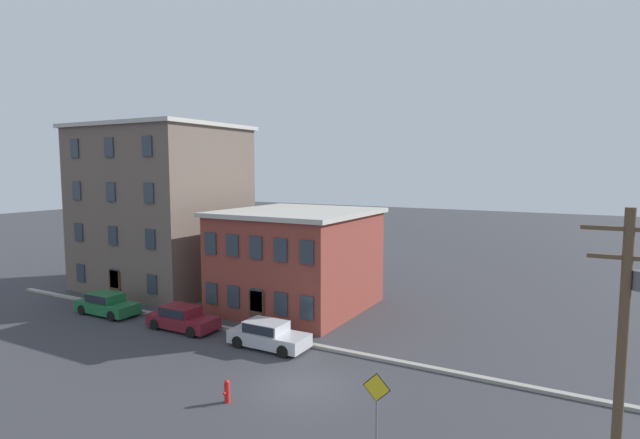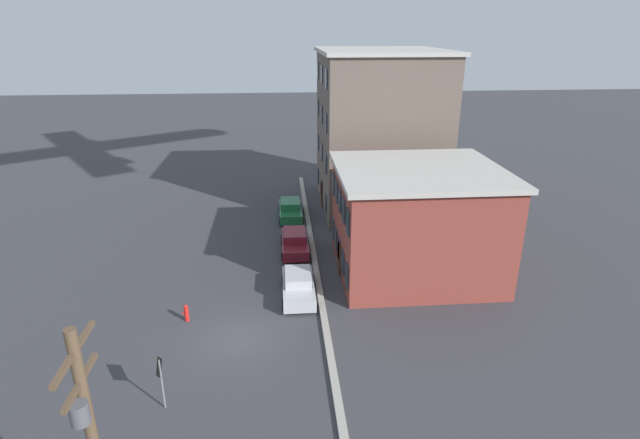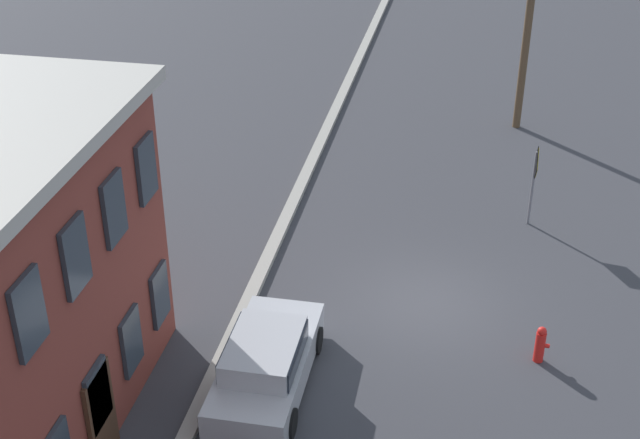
# 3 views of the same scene
# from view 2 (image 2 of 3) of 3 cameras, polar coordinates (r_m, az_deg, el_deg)

# --- Properties ---
(ground_plane) EXTENTS (200.00, 200.00, 0.00)m
(ground_plane) POSITION_cam_2_polar(r_m,az_deg,el_deg) (26.28, -9.34, -13.23)
(ground_plane) COLOR #38383D
(kerb_strip) EXTENTS (56.00, 0.36, 0.16)m
(kerb_strip) POSITION_cam_2_polar(r_m,az_deg,el_deg) (26.21, 0.75, -12.79)
(kerb_strip) COLOR #9E998E
(kerb_strip) RESTS_ON ground_plane
(apartment_corner) EXTENTS (12.08, 10.02, 13.06)m
(apartment_corner) POSITION_cam_2_polar(r_m,az_deg,el_deg) (42.86, 6.72, 10.05)
(apartment_corner) COLOR #66564C
(apartment_corner) RESTS_ON ground_plane
(apartment_midblock) EXTENTS (9.43, 10.02, 6.81)m
(apartment_midblock) POSITION_cam_2_polar(r_m,az_deg,el_deg) (31.68, 10.91, -0.12)
(apartment_midblock) COLOR brown
(apartment_midblock) RESTS_ON ground_plane
(car_green) EXTENTS (4.40, 1.92, 1.43)m
(car_green) POSITION_cam_2_polar(r_m,az_deg,el_deg) (41.02, -3.40, 1.24)
(car_green) COLOR #1E6638
(car_green) RESTS_ON ground_plane
(car_maroon) EXTENTS (4.40, 1.92, 1.43)m
(car_maroon) POSITION_cam_2_polar(r_m,az_deg,el_deg) (34.87, -2.91, -2.47)
(car_maroon) COLOR maroon
(car_maroon) RESTS_ON ground_plane
(car_silver) EXTENTS (4.40, 1.92, 1.43)m
(car_silver) POSITION_cam_2_polar(r_m,az_deg,el_deg) (29.24, -2.50, -7.39)
(car_silver) COLOR #B7B7BC
(car_silver) RESTS_ON ground_plane
(caution_sign) EXTENTS (1.05, 0.08, 2.55)m
(caution_sign) POSITION_cam_2_polar(r_m,az_deg,el_deg) (21.93, -17.81, -16.43)
(caution_sign) COLOR slate
(caution_sign) RESTS_ON ground_plane
(fire_hydrant) EXTENTS (0.24, 0.34, 0.96)m
(fire_hydrant) POSITION_cam_2_polar(r_m,az_deg,el_deg) (27.96, -15.03, -10.25)
(fire_hydrant) COLOR red
(fire_hydrant) RESTS_ON ground_plane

